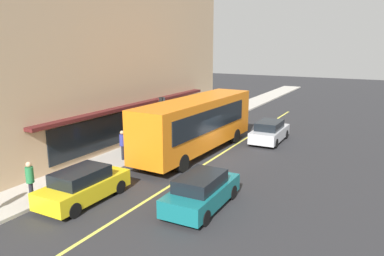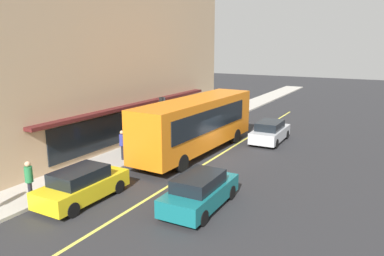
{
  "view_description": "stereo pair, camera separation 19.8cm",
  "coord_description": "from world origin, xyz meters",
  "px_view_note": "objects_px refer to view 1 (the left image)",
  "views": [
    {
      "loc": [
        -19.62,
        -9.13,
        6.86
      ],
      "look_at": [
        0.49,
        1.82,
        1.6
      ],
      "focal_mm": 34.53,
      "sensor_mm": 36.0,
      "label": 1
    },
    {
      "loc": [
        -19.52,
        -9.3,
        6.86
      ],
      "look_at": [
        0.49,
        1.82,
        1.6
      ],
      "focal_mm": 34.53,
      "sensor_mm": 36.0,
      "label": 2
    }
  ],
  "objects_px": {
    "car_silver": "(270,132)",
    "car_teal": "(202,191)",
    "pedestrian_waiting": "(30,178)",
    "pedestrian_near_storefront": "(122,142)",
    "traffic_light": "(162,109)",
    "car_yellow": "(83,185)",
    "bus": "(197,123)"
  },
  "relations": [
    {
      "from": "car_silver",
      "to": "car_teal",
      "type": "xyz_separation_m",
      "value": [
        -11.95,
        -0.69,
        0.0
      ]
    },
    {
      "from": "pedestrian_waiting",
      "to": "pedestrian_near_storefront",
      "type": "distance_m",
      "value": 6.58
    },
    {
      "from": "car_silver",
      "to": "car_yellow",
      "type": "distance_m",
      "value": 14.49
    },
    {
      "from": "bus",
      "to": "car_silver",
      "type": "xyz_separation_m",
      "value": [
        4.85,
        -3.28,
        -1.24
      ]
    },
    {
      "from": "bus",
      "to": "car_yellow",
      "type": "distance_m",
      "value": 9.15
    },
    {
      "from": "traffic_light",
      "to": "pedestrian_waiting",
      "type": "relative_size",
      "value": 1.77
    },
    {
      "from": "traffic_light",
      "to": "car_yellow",
      "type": "distance_m",
      "value": 9.75
    },
    {
      "from": "traffic_light",
      "to": "pedestrian_waiting",
      "type": "xyz_separation_m",
      "value": [
        -10.73,
        -0.18,
        -1.29
      ]
    },
    {
      "from": "bus",
      "to": "car_teal",
      "type": "height_order",
      "value": "bus"
    },
    {
      "from": "bus",
      "to": "car_silver",
      "type": "bearing_deg",
      "value": -34.1
    },
    {
      "from": "traffic_light",
      "to": "pedestrian_waiting",
      "type": "distance_m",
      "value": 10.81
    },
    {
      "from": "traffic_light",
      "to": "car_silver",
      "type": "distance_m",
      "value": 7.79
    },
    {
      "from": "bus",
      "to": "car_yellow",
      "type": "xyz_separation_m",
      "value": [
        -9.02,
        0.93,
        -1.24
      ]
    },
    {
      "from": "traffic_light",
      "to": "bus",
      "type": "bearing_deg",
      "value": -97.56
    },
    {
      "from": "car_teal",
      "to": "bus",
      "type": "bearing_deg",
      "value": 29.18
    },
    {
      "from": "pedestrian_waiting",
      "to": "car_teal",
      "type": "bearing_deg",
      "value": -63.83
    },
    {
      "from": "car_yellow",
      "to": "pedestrian_near_storefront",
      "type": "distance_m",
      "value": 5.63
    },
    {
      "from": "traffic_light",
      "to": "pedestrian_near_storefront",
      "type": "xyz_separation_m",
      "value": [
        -4.16,
        0.11,
        -1.32
      ]
    },
    {
      "from": "pedestrian_waiting",
      "to": "pedestrian_near_storefront",
      "type": "xyz_separation_m",
      "value": [
        6.58,
        0.29,
        -0.03
      ]
    },
    {
      "from": "car_teal",
      "to": "car_yellow",
      "type": "height_order",
      "value": "same"
    },
    {
      "from": "car_yellow",
      "to": "car_teal",
      "type": "bearing_deg",
      "value": -68.65
    },
    {
      "from": "traffic_light",
      "to": "car_silver",
      "type": "height_order",
      "value": "traffic_light"
    },
    {
      "from": "car_teal",
      "to": "pedestrian_waiting",
      "type": "relative_size",
      "value": 2.39
    },
    {
      "from": "car_yellow",
      "to": "pedestrian_waiting",
      "type": "height_order",
      "value": "pedestrian_waiting"
    },
    {
      "from": "traffic_light",
      "to": "car_silver",
      "type": "bearing_deg",
      "value": -53.82
    },
    {
      "from": "car_teal",
      "to": "car_yellow",
      "type": "xyz_separation_m",
      "value": [
        -1.91,
        4.89,
        0.0
      ]
    },
    {
      "from": "pedestrian_waiting",
      "to": "traffic_light",
      "type": "bearing_deg",
      "value": 0.97
    },
    {
      "from": "car_yellow",
      "to": "traffic_light",
      "type": "bearing_deg",
      "value": 11.47
    },
    {
      "from": "car_yellow",
      "to": "pedestrian_waiting",
      "type": "bearing_deg",
      "value": 127.82
    },
    {
      "from": "pedestrian_waiting",
      "to": "pedestrian_near_storefront",
      "type": "relative_size",
      "value": 1.03
    },
    {
      "from": "traffic_light",
      "to": "pedestrian_waiting",
      "type": "bearing_deg",
      "value": -179.03
    },
    {
      "from": "bus",
      "to": "pedestrian_near_storefront",
      "type": "xyz_separation_m",
      "value": [
        -3.78,
        2.95,
        -0.77
      ]
    }
  ]
}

